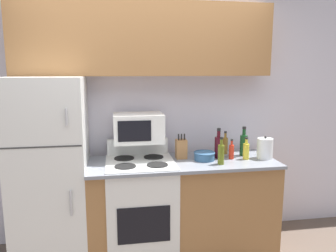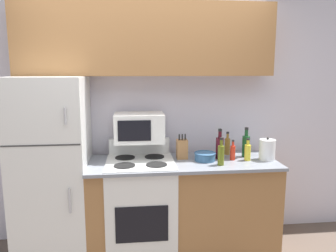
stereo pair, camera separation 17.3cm
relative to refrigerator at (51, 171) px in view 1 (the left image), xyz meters
name	(u,v)px [view 1 (the left image)]	position (x,y,z in m)	size (l,w,h in m)	color
wall_back	(144,120)	(0.91, 0.38, 0.41)	(8.00, 0.05, 2.55)	silver
lower_cabinets	(182,205)	(1.24, -0.03, -0.41)	(1.82, 0.67, 0.93)	#9E6B3D
refrigerator	(51,171)	(0.00, 0.00, 0.00)	(0.66, 0.71, 1.74)	white
upper_cabinets	(145,39)	(0.91, 0.20, 1.22)	(2.47, 0.31, 0.70)	#9E6B3D
stove	(141,207)	(0.82, -0.04, -0.39)	(0.65, 0.66, 1.10)	white
microwave	(138,128)	(0.82, 0.10, 0.37)	(0.48, 0.35, 0.28)	white
knife_block	(181,149)	(1.24, 0.05, 0.15)	(0.11, 0.10, 0.25)	#9E6B3D
bowl	(204,156)	(1.45, -0.05, 0.10)	(0.21, 0.21, 0.08)	#335B84
bottle_vinegar	(225,145)	(1.73, 0.15, 0.15)	(0.06, 0.06, 0.24)	olive
bottle_cooking_spray	(246,151)	(1.86, -0.09, 0.14)	(0.06, 0.06, 0.22)	gold
bottle_wine_red	(218,146)	(1.61, 0.01, 0.17)	(0.08, 0.08, 0.30)	#470F19
bottle_wine_green	(244,144)	(1.89, 0.05, 0.17)	(0.08, 0.08, 0.30)	#194C23
bottle_olive_oil	(221,154)	(1.56, -0.22, 0.16)	(0.06, 0.06, 0.26)	#5B6619
bottle_hot_sauce	(231,151)	(1.72, -0.05, 0.13)	(0.05, 0.05, 0.20)	red
kettle	(265,148)	(2.06, -0.09, 0.16)	(0.15, 0.15, 0.23)	white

